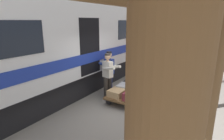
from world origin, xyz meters
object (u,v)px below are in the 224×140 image
suitcase_cream_canvas (137,92)px  suitcase_navy_fabric (142,78)px  suitcase_slate_roller (141,83)px  suitcase_red_plastic (143,88)px  suitcase_maroon_trunk (142,72)px  suitcase_black_hardshell (130,85)px  porter_by_door (108,74)px  suitcase_tan_vintage (117,93)px  suitcase_gray_aluminum (124,88)px  luggage_cart (130,94)px  suitcase_burgundy_valise (131,96)px  train_car (61,41)px  porter_in_overalls (109,71)px  baggage_tug (204,58)px  suitcase_olive_duffel (138,87)px

suitcase_cream_canvas → suitcase_navy_fabric: bearing=-86.2°
suitcase_slate_roller → suitcase_red_plastic: bearing=-136.0°
suitcase_red_plastic → suitcase_maroon_trunk: (0.02, 0.07, 0.64)m
suitcase_black_hardshell → porter_by_door: 1.01m
suitcase_cream_canvas → suitcase_tan_vintage: suitcase_tan_vintage is taller
suitcase_gray_aluminum → luggage_cart: bearing=180.0°
suitcase_burgundy_valise → suitcase_black_hardshell: 1.11m
suitcase_burgundy_valise → suitcase_slate_roller: bearing=-87.5°
luggage_cart → suitcase_cream_canvas: bearing=-180.0°
suitcase_cream_canvas → suitcase_gray_aluminum: bearing=0.0°
suitcase_tan_vintage → suitcase_gray_aluminum: bearing=-90.0°
suitcase_black_hardshell → luggage_cart: bearing=119.7°
suitcase_navy_fabric → suitcase_maroon_trunk: (-0.01, 0.04, 0.22)m
suitcase_cream_canvas → porter_by_door: size_ratio=0.32×
train_car → suitcase_cream_canvas: size_ratio=30.26×
porter_in_overalls → suitcase_maroon_trunk: bearing=-170.7°
suitcase_maroon_trunk → suitcase_gray_aluminum: bearing=37.9°
suitcase_cream_canvas → suitcase_black_hardshell: 0.73m
luggage_cart → suitcase_navy_fabric: bearing=-118.5°
suitcase_slate_roller → porter_in_overalls: (1.30, 0.24, 0.34)m
suitcase_burgundy_valise → suitcase_slate_roller: size_ratio=1.14×
train_car → suitcase_gray_aluminum: 3.12m
train_car → suitcase_black_hardshell: bearing=-159.4°
suitcase_burgundy_valise → suitcase_navy_fabric: size_ratio=1.40×
porter_by_door → porter_in_overalls: bearing=-59.2°
suitcase_slate_roller → suitcase_tan_vintage: bearing=61.1°
suitcase_black_hardshell → suitcase_navy_fabric: (-0.52, 0.03, 0.37)m
baggage_tug → porter_by_door: bearing=70.1°
suitcase_olive_duffel → suitcase_cream_canvas: bearing=58.1°
suitcase_maroon_trunk → suitcase_olive_duffel: bearing=94.9°
luggage_cart → suitcase_olive_duffel: suitcase_olive_duffel is taller
suitcase_tan_vintage → suitcase_black_hardshell: 0.96m
suitcase_black_hardshell → suitcase_slate_roller: 0.54m
suitcase_olive_duffel → porter_in_overalls: size_ratio=0.22×
suitcase_burgundy_valise → suitcase_maroon_trunk: bearing=-88.9°
suitcase_burgundy_valise → suitcase_olive_duffel: (-0.02, -0.51, 0.15)m
train_car → suitcase_slate_roller: bearing=-163.1°
suitcase_tan_vintage → suitcase_olive_duffel: size_ratio=1.57×
suitcase_black_hardshell → suitcase_cream_canvas: bearing=138.8°
suitcase_red_plastic → suitcase_olive_duffel: (-0.02, 0.46, 0.20)m
suitcase_cream_canvas → suitcase_red_plastic: suitcase_cream_canvas is taller
porter_in_overalls → suitcase_black_hardshell: bearing=-160.4°
suitcase_red_plastic → suitcase_gray_aluminum: bearing=41.2°
suitcase_burgundy_valise → suitcase_slate_roller: suitcase_slate_roller is taller
train_car → porter_by_door: size_ratio=9.73×
suitcase_maroon_trunk → suitcase_cream_canvas: bearing=92.4°
suitcase_burgundy_valise → porter_by_door: size_ratio=0.33×
train_car → suitcase_olive_duffel: bearing=-170.6°
suitcase_slate_roller → porter_by_door: (1.07, 0.64, 0.34)m
suitcase_maroon_trunk → porter_by_door: size_ratio=0.32×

